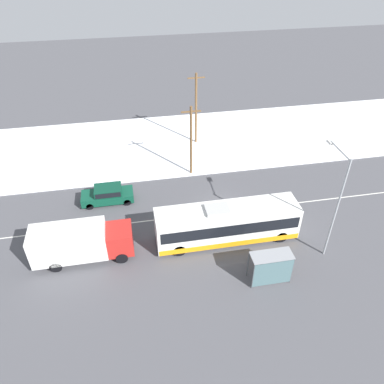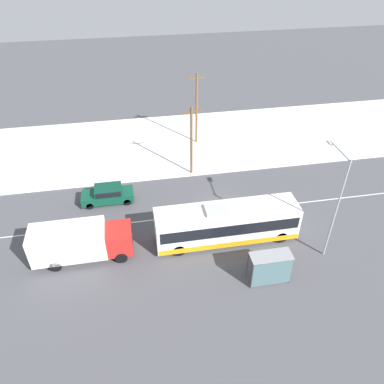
# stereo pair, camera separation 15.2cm
# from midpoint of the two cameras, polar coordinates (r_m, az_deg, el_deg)

# --- Properties ---
(ground_plane) EXTENTS (120.00, 120.00, 0.00)m
(ground_plane) POSITION_cam_midpoint_polar(r_m,az_deg,el_deg) (32.70, 4.62, -3.02)
(ground_plane) COLOR #4C4C51
(snow_lot) EXTENTS (80.00, 13.79, 0.12)m
(snow_lot) POSITION_cam_midpoint_polar(r_m,az_deg,el_deg) (43.03, 0.39, 7.82)
(snow_lot) COLOR white
(snow_lot) RESTS_ON ground_plane
(lane_marking_center) EXTENTS (60.00, 0.12, 0.00)m
(lane_marking_center) POSITION_cam_midpoint_polar(r_m,az_deg,el_deg) (32.70, 4.62, -3.02)
(lane_marking_center) COLOR silver
(lane_marking_center) RESTS_ON ground_plane
(city_bus) EXTENTS (11.09, 2.57, 3.19)m
(city_bus) POSITION_cam_midpoint_polar(r_m,az_deg,el_deg) (29.20, 5.20, -4.78)
(city_bus) COLOR white
(city_bus) RESTS_ON ground_plane
(box_truck) EXTENTS (7.28, 2.30, 2.91)m
(box_truck) POSITION_cam_midpoint_polar(r_m,az_deg,el_deg) (28.71, -16.84, -7.28)
(box_truck) COLOR silver
(box_truck) RESTS_ON ground_plane
(sedan_car) EXTENTS (4.54, 1.80, 1.56)m
(sedan_car) POSITION_cam_midpoint_polar(r_m,az_deg,el_deg) (34.05, -12.83, -0.31)
(sedan_car) COLOR #0F4733
(sedan_car) RESTS_ON ground_plane
(pedestrian_at_stop) EXTENTS (0.63, 0.28, 1.76)m
(pedestrian_at_stop) POSITION_cam_midpoint_polar(r_m,az_deg,el_deg) (27.56, 10.34, -9.85)
(pedestrian_at_stop) COLOR #23232D
(pedestrian_at_stop) RESTS_ON ground_plane
(bus_shelter) EXTENTS (2.87, 1.20, 2.40)m
(bus_shelter) POSITION_cam_midpoint_polar(r_m,az_deg,el_deg) (26.39, 11.95, -10.90)
(bus_shelter) COLOR gray
(bus_shelter) RESTS_ON ground_plane
(streetlamp) EXTENTS (0.36, 3.00, 8.44)m
(streetlamp) POSITION_cam_midpoint_polar(r_m,az_deg,el_deg) (27.65, 20.90, -0.27)
(streetlamp) COLOR #9EA3A8
(streetlamp) RESTS_ON ground_plane
(utility_pole_roadside) EXTENTS (1.80, 0.24, 7.16)m
(utility_pole_roadside) POSITION_cam_midpoint_polar(r_m,az_deg,el_deg) (35.45, -0.26, 7.90)
(utility_pole_roadside) COLOR brown
(utility_pole_roadside) RESTS_ON ground_plane
(utility_pole_snowlot) EXTENTS (1.80, 0.24, 7.96)m
(utility_pole_snowlot) POSITION_cam_midpoint_polar(r_m,az_deg,el_deg) (40.94, 0.50, 12.66)
(utility_pole_snowlot) COLOR brown
(utility_pole_snowlot) RESTS_ON ground_plane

